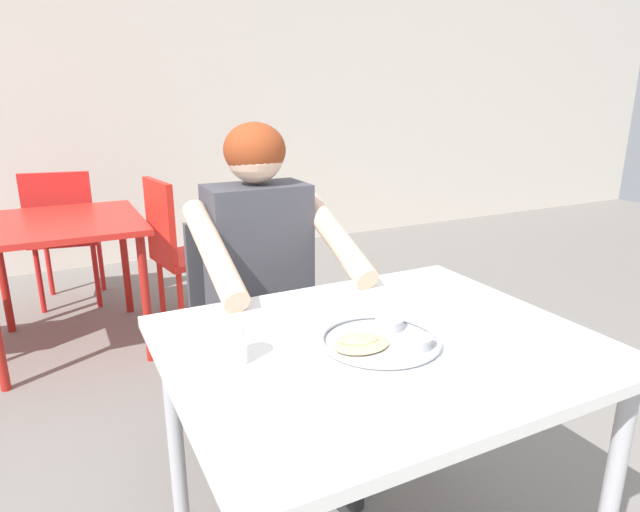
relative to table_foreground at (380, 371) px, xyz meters
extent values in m
cube|color=silver|center=(0.06, 3.58, 1.03)|extent=(12.00, 0.12, 3.40)
cube|color=white|center=(0.00, 0.00, 0.07)|extent=(1.01, 0.82, 0.03)
cylinder|color=#B2B2B7|center=(0.44, -0.35, -0.31)|extent=(0.04, 0.04, 0.72)
cylinder|color=#B2B2B7|center=(-0.44, 0.35, -0.31)|extent=(0.04, 0.04, 0.72)
cylinder|color=#B2B2B7|center=(0.44, 0.35, -0.31)|extent=(0.04, 0.04, 0.72)
cylinder|color=#B7BABF|center=(-0.02, -0.02, 0.09)|extent=(0.29, 0.29, 0.01)
torus|color=#B7BABF|center=(-0.02, -0.02, 0.10)|extent=(0.29, 0.29, 0.01)
cylinder|color=#B2B5BA|center=(0.05, -0.08, 0.10)|extent=(0.07, 0.07, 0.03)
cylinder|color=#9E4714|center=(0.05, -0.08, 0.11)|extent=(0.06, 0.06, 0.01)
cylinder|color=#B2B5BA|center=(0.05, 0.04, 0.10)|extent=(0.07, 0.07, 0.03)
cylinder|color=#C65119|center=(0.05, 0.04, 0.11)|extent=(0.06, 0.06, 0.01)
ellipsoid|color=#DBB77A|center=(-0.07, -0.02, 0.10)|extent=(0.14, 0.10, 0.01)
ellipsoid|color=tan|center=(-0.07, -0.01, 0.10)|extent=(0.11, 0.08, 0.01)
cylinder|color=white|center=(-0.36, 0.05, 0.13)|extent=(0.07, 0.07, 0.10)
cylinder|color=#593319|center=(-0.36, 0.05, 0.16)|extent=(0.06, 0.06, 0.02)
cube|color=#3F3F44|center=(-0.05, 0.75, -0.23)|extent=(0.41, 0.43, 0.04)
cube|color=#3F3F44|center=(-0.05, 0.95, 0.00)|extent=(0.39, 0.04, 0.41)
cylinder|color=#3F3F44|center=(0.11, 0.57, -0.46)|extent=(0.03, 0.03, 0.43)
cylinder|color=#3F3F44|center=(-0.22, 0.57, -0.46)|extent=(0.03, 0.03, 0.43)
cylinder|color=#3F3F44|center=(0.11, 0.92, -0.46)|extent=(0.03, 0.03, 0.43)
cylinder|color=#3F3F44|center=(-0.22, 0.92, -0.46)|extent=(0.03, 0.03, 0.43)
cylinder|color=#2A2A2A|center=(0.10, 0.30, -0.44)|extent=(0.10, 0.10, 0.46)
cylinder|color=#2A2A2A|center=(0.10, 0.50, -0.17)|extent=(0.12, 0.40, 0.12)
cylinder|color=#2A2A2A|center=(-0.20, 0.30, -0.44)|extent=(0.10, 0.10, 0.46)
cylinder|color=#2A2A2A|center=(-0.20, 0.50, -0.17)|extent=(0.12, 0.40, 0.12)
cube|color=#3F3F47|center=(-0.05, 0.70, 0.10)|extent=(0.34, 0.20, 0.53)
cylinder|color=beige|center=(0.15, 0.52, 0.21)|extent=(0.08, 0.45, 0.25)
cylinder|color=beige|center=(-0.26, 0.52, 0.21)|extent=(0.08, 0.45, 0.25)
sphere|color=beige|center=(-0.05, 0.70, 0.47)|extent=(0.19, 0.19, 0.19)
ellipsoid|color=maroon|center=(-0.05, 0.70, 0.48)|extent=(0.21, 0.20, 0.18)
cube|color=red|center=(-0.64, 2.03, 0.02)|extent=(0.78, 0.86, 0.03)
cylinder|color=#AD1E18|center=(-0.31, 1.66, -0.33)|extent=(0.04, 0.04, 0.67)
cylinder|color=#AD1E18|center=(-0.97, 2.40, -0.33)|extent=(0.04, 0.04, 0.67)
cylinder|color=#AD1E18|center=(-0.31, 2.40, -0.33)|extent=(0.04, 0.04, 0.67)
cube|color=red|center=(0.03, 1.98, -0.24)|extent=(0.46, 0.44, 0.04)
cube|color=red|center=(-0.15, 1.96, 0.00)|extent=(0.09, 0.37, 0.44)
cylinder|color=red|center=(0.17, 2.16, -0.46)|extent=(0.03, 0.03, 0.41)
cylinder|color=red|center=(0.21, 1.86, -0.46)|extent=(0.03, 0.03, 0.41)
cylinder|color=red|center=(-0.15, 2.11, -0.46)|extent=(0.03, 0.03, 0.41)
cylinder|color=red|center=(-0.11, 1.81, -0.46)|extent=(0.03, 0.03, 0.41)
cube|color=red|center=(-0.61, 2.76, -0.23)|extent=(0.47, 0.48, 0.04)
cube|color=red|center=(-0.64, 2.57, 0.00)|extent=(0.39, 0.10, 0.42)
cylinder|color=red|center=(-0.74, 2.95, -0.46)|extent=(0.03, 0.03, 0.42)
cylinder|color=red|center=(-0.41, 2.90, -0.46)|extent=(0.03, 0.03, 0.42)
cylinder|color=red|center=(-0.80, 2.62, -0.46)|extent=(0.03, 0.03, 0.42)
cylinder|color=red|center=(-0.47, 2.57, -0.46)|extent=(0.03, 0.03, 0.42)
camera|label=1|loc=(-0.67, -1.00, 0.65)|focal=30.33mm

